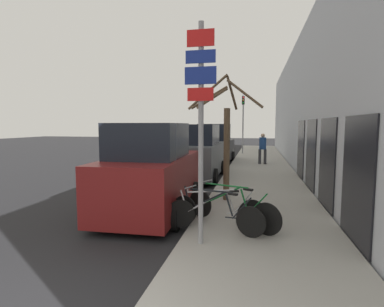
% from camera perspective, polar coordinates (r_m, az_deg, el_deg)
% --- Properties ---
extents(ground_plane, '(80.00, 80.00, 0.00)m').
position_cam_1_polar(ground_plane, '(13.88, 2.08, -4.25)').
color(ground_plane, black).
extents(sidewalk_curb, '(3.20, 32.00, 0.15)m').
position_cam_1_polar(sidewalk_curb, '(16.43, 12.81, -2.60)').
color(sidewalk_curb, '#9E9B93').
rests_on(sidewalk_curb, ground).
extents(building_facade, '(0.23, 32.00, 6.50)m').
position_cam_1_polar(building_facade, '(16.33, 19.26, 8.28)').
color(building_facade, '#B2B7C1').
rests_on(building_facade, ground).
extents(signpost, '(0.56, 0.11, 3.99)m').
position_cam_1_polar(signpost, '(5.39, 1.69, 6.37)').
color(signpost, '#939399').
rests_on(signpost, sidewalk_curb).
extents(bicycle_0, '(2.06, 0.87, 0.86)m').
position_cam_1_polar(bicycle_0, '(6.40, 4.49, -11.13)').
color(bicycle_0, black).
rests_on(bicycle_0, sidewalk_curb).
extents(bicycle_1, '(2.08, 0.61, 0.83)m').
position_cam_1_polar(bicycle_1, '(6.55, 4.63, -10.82)').
color(bicycle_1, black).
rests_on(bicycle_1, sidewalk_curb).
extents(bicycle_2, '(2.10, 1.25, 0.91)m').
position_cam_1_polar(bicycle_2, '(6.69, 7.34, -10.23)').
color(bicycle_2, black).
rests_on(bicycle_2, sidewalk_curb).
extents(parked_car_0, '(2.19, 4.23, 2.39)m').
position_cam_1_polar(parked_car_0, '(8.03, -7.80, -3.64)').
color(parked_car_0, maroon).
rests_on(parked_car_0, ground).
extents(parked_car_1, '(2.09, 4.23, 2.37)m').
position_cam_1_polar(parked_car_1, '(13.07, 1.04, -0.09)').
color(parked_car_1, '#51565B').
rests_on(parked_car_1, ground).
extents(parked_car_2, '(2.12, 4.82, 2.40)m').
position_cam_1_polar(parked_car_2, '(18.09, 4.42, 1.43)').
color(parked_car_2, black).
rests_on(parked_car_2, ground).
extents(pedestrian_near, '(0.45, 0.38, 1.72)m').
position_cam_1_polar(pedestrian_near, '(17.22, 13.31, 1.33)').
color(pedestrian_near, '#333338').
rests_on(pedestrian_near, sidewalk_curb).
extents(street_tree, '(2.22, 1.02, 3.65)m').
position_cam_1_polar(street_tree, '(8.76, 6.31, 2.85)').
color(street_tree, brown).
rests_on(street_tree, sidewalk_curb).
extents(traffic_light, '(0.20, 0.30, 4.50)m').
position_cam_1_polar(traffic_light, '(23.28, 9.70, 7.10)').
color(traffic_light, '#939399').
rests_on(traffic_light, sidewalk_curb).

